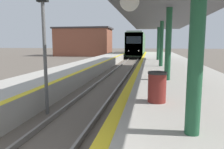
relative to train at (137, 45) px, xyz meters
The scene contains 5 objects.
train is the anchor object (origin of this frame).
signal_near 33.91m from the train, 91.98° to the right, with size 0.36×0.31×4.79m.
station_canopy 28.01m from the train, 83.39° to the right, with size 4.71×24.30×3.41m.
trash_bin 34.84m from the train, 85.65° to the right, with size 0.54×0.54×0.87m.
station_building 10.60m from the train, behind, with size 11.02×6.02×5.51m.
Camera 1 is at (2.42, -2.15, 2.53)m, focal length 35.00 mm.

